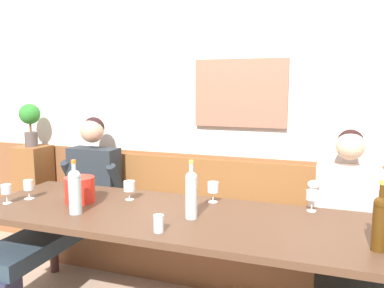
{
  "coord_description": "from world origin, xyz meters",
  "views": [
    {
      "loc": [
        0.87,
        -2.08,
        1.56
      ],
      "look_at": [
        -0.02,
        0.43,
        1.15
      ],
      "focal_mm": 36.64,
      "sensor_mm": 36.0,
      "label": 1
    }
  ],
  "objects_px": {
    "person_right_seat": "(68,205)",
    "water_tumbler_center": "(384,223)",
    "dining_table": "(177,225)",
    "water_tumbler_right": "(159,223)",
    "wine_glass_center_rear": "(312,196)",
    "wine_glass_by_bottle": "(129,187)",
    "wine_bottle_green_tall": "(380,221)",
    "wine_glass_mid_right": "(29,186)",
    "wine_bottle_amber_mid": "(75,190)",
    "potted_plant": "(30,119)",
    "person_center_left_seat": "(348,243)",
    "wall_bench": "(210,243)",
    "wine_bottle_clear_water": "(191,193)",
    "wine_glass_near_bucket": "(6,190)",
    "ice_bucket": "(80,190)",
    "wine_glass_left_end": "(213,188)"
  },
  "relations": [
    {
      "from": "wall_bench",
      "to": "person_center_left_seat",
      "type": "relative_size",
      "value": 2.24
    },
    {
      "from": "water_tumbler_center",
      "to": "wall_bench",
      "type": "bearing_deg",
      "value": 153.49
    },
    {
      "from": "ice_bucket",
      "to": "potted_plant",
      "type": "height_order",
      "value": "potted_plant"
    },
    {
      "from": "wine_glass_mid_right",
      "to": "wine_glass_near_bucket",
      "type": "height_order",
      "value": "wine_glass_mid_right"
    },
    {
      "from": "dining_table",
      "to": "wine_glass_near_bucket",
      "type": "height_order",
      "value": "wine_glass_near_bucket"
    },
    {
      "from": "ice_bucket",
      "to": "wine_glass_near_bucket",
      "type": "bearing_deg",
      "value": -156.12
    },
    {
      "from": "wall_bench",
      "to": "water_tumbler_right",
      "type": "height_order",
      "value": "wall_bench"
    },
    {
      "from": "potted_plant",
      "to": "wine_bottle_clear_water",
      "type": "bearing_deg",
      "value": -22.99
    },
    {
      "from": "wine_bottle_clear_water",
      "to": "wine_glass_near_bucket",
      "type": "relative_size",
      "value": 2.72
    },
    {
      "from": "ice_bucket",
      "to": "wine_glass_mid_right",
      "type": "bearing_deg",
      "value": -170.91
    },
    {
      "from": "person_center_left_seat",
      "to": "person_right_seat",
      "type": "bearing_deg",
      "value": 179.56
    },
    {
      "from": "water_tumbler_center",
      "to": "wine_glass_center_rear",
      "type": "bearing_deg",
      "value": 152.38
    },
    {
      "from": "wine_bottle_amber_mid",
      "to": "potted_plant",
      "type": "distance_m",
      "value": 1.55
    },
    {
      "from": "person_right_seat",
      "to": "wine_glass_near_bucket",
      "type": "distance_m",
      "value": 0.57
    },
    {
      "from": "water_tumbler_center",
      "to": "ice_bucket",
      "type": "bearing_deg",
      "value": -176.57
    },
    {
      "from": "water_tumbler_center",
      "to": "potted_plant",
      "type": "distance_m",
      "value": 3.06
    },
    {
      "from": "wine_bottle_amber_mid",
      "to": "wine_bottle_clear_water",
      "type": "relative_size",
      "value": 0.96
    },
    {
      "from": "wall_bench",
      "to": "wine_glass_left_end",
      "type": "bearing_deg",
      "value": -71.0
    },
    {
      "from": "wine_glass_near_bucket",
      "to": "water_tumbler_center",
      "type": "height_order",
      "value": "wine_glass_near_bucket"
    },
    {
      "from": "wine_glass_mid_right",
      "to": "ice_bucket",
      "type": "bearing_deg",
      "value": 9.09
    },
    {
      "from": "wall_bench",
      "to": "water_tumbler_center",
      "type": "xyz_separation_m",
      "value": [
        1.18,
        -0.59,
        0.52
      ]
    },
    {
      "from": "person_right_seat",
      "to": "dining_table",
      "type": "bearing_deg",
      "value": -17.02
    },
    {
      "from": "ice_bucket",
      "to": "water_tumbler_right",
      "type": "height_order",
      "value": "ice_bucket"
    },
    {
      "from": "person_right_seat",
      "to": "water_tumbler_center",
      "type": "height_order",
      "value": "person_right_seat"
    },
    {
      "from": "person_center_left_seat",
      "to": "water_tumbler_center",
      "type": "bearing_deg",
      "value": -45.39
    },
    {
      "from": "dining_table",
      "to": "water_tumbler_right",
      "type": "distance_m",
      "value": 0.33
    },
    {
      "from": "wine_bottle_clear_water",
      "to": "wine_bottle_green_tall",
      "type": "bearing_deg",
      "value": -7.41
    },
    {
      "from": "wine_glass_near_bucket",
      "to": "water_tumbler_center",
      "type": "xyz_separation_m",
      "value": [
        2.35,
        0.31,
        -0.05
      ]
    },
    {
      "from": "ice_bucket",
      "to": "wine_glass_mid_right",
      "type": "distance_m",
      "value": 0.39
    },
    {
      "from": "ice_bucket",
      "to": "wine_glass_left_end",
      "type": "distance_m",
      "value": 0.91
    },
    {
      "from": "water_tumbler_center",
      "to": "wine_glass_by_bottle",
      "type": "bearing_deg",
      "value": 178.54
    },
    {
      "from": "dining_table",
      "to": "wine_bottle_clear_water",
      "type": "height_order",
      "value": "wine_bottle_clear_water"
    },
    {
      "from": "ice_bucket",
      "to": "water_tumbler_center",
      "type": "bearing_deg",
      "value": 3.43
    },
    {
      "from": "person_center_left_seat",
      "to": "wine_glass_near_bucket",
      "type": "height_order",
      "value": "person_center_left_seat"
    },
    {
      "from": "wine_glass_near_bucket",
      "to": "person_center_left_seat",
      "type": "bearing_deg",
      "value": 12.5
    },
    {
      "from": "wine_glass_by_bottle",
      "to": "wine_glass_near_bucket",
      "type": "relative_size",
      "value": 1.02
    },
    {
      "from": "wine_bottle_amber_mid",
      "to": "wine_glass_by_bottle",
      "type": "xyz_separation_m",
      "value": [
        0.18,
        0.37,
        -0.06
      ]
    },
    {
      "from": "wine_glass_left_end",
      "to": "wine_glass_by_bottle",
      "type": "bearing_deg",
      "value": -165.87
    },
    {
      "from": "person_right_seat",
      "to": "wine_bottle_clear_water",
      "type": "distance_m",
      "value": 1.27
    },
    {
      "from": "person_center_left_seat",
      "to": "water_tumbler_right",
      "type": "bearing_deg",
      "value": -148.27
    },
    {
      "from": "person_center_left_seat",
      "to": "water_tumbler_center",
      "type": "xyz_separation_m",
      "value": [
        0.17,
        -0.17,
        0.21
      ]
    },
    {
      "from": "person_right_seat",
      "to": "person_center_left_seat",
      "type": "height_order",
      "value": "person_right_seat"
    },
    {
      "from": "person_center_left_seat",
      "to": "potted_plant",
      "type": "height_order",
      "value": "potted_plant"
    },
    {
      "from": "wine_bottle_amber_mid",
      "to": "potted_plant",
      "type": "height_order",
      "value": "potted_plant"
    },
    {
      "from": "wine_bottle_green_tall",
      "to": "wine_glass_mid_right",
      "type": "xyz_separation_m",
      "value": [
        -2.23,
        0.13,
        -0.06
      ]
    },
    {
      "from": "wall_bench",
      "to": "water_tumbler_center",
      "type": "bearing_deg",
      "value": -26.51
    },
    {
      "from": "person_right_seat",
      "to": "wine_bottle_amber_mid",
      "type": "bearing_deg",
      "value": -48.48
    },
    {
      "from": "person_right_seat",
      "to": "wine_bottle_amber_mid",
      "type": "height_order",
      "value": "person_right_seat"
    },
    {
      "from": "wine_bottle_clear_water",
      "to": "wine_bottle_amber_mid",
      "type": "bearing_deg",
      "value": -167.52
    },
    {
      "from": "wine_glass_center_rear",
      "to": "wine_bottle_amber_mid",
      "type": "bearing_deg",
      "value": -158.77
    }
  ]
}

